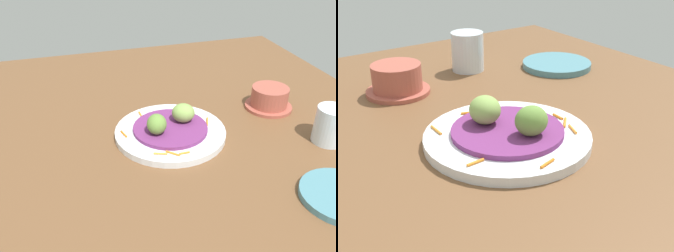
{
  "view_description": "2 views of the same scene",
  "coord_description": "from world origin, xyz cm",
  "views": [
    {
      "loc": [
        -73.31,
        23.12,
        46.88
      ],
      "look_at": [
        -6.58,
        2.89,
        5.25
      ],
      "focal_mm": 39.67,
      "sensor_mm": 36.0,
      "label": 1
    },
    {
      "loc": [
        29.28,
        51.7,
        33.79
      ],
      "look_at": [
        -5.15,
        2.09,
        4.81
      ],
      "focal_mm": 49.07,
      "sensor_mm": 36.0,
      "label": 2
    }
  ],
  "objects": [
    {
      "name": "table_surface",
      "position": [
        0.0,
        0.0,
        1.0
      ],
      "size": [
        110.0,
        110.0,
        2.0
      ],
      "primitive_type": "cube",
      "color": "brown",
      "rests_on": "ground"
    },
    {
      "name": "carrot_garnish",
      "position": [
        -6.51,
        2.47,
        3.69
      ],
      "size": [
        20.27,
        20.97,
        0.4
      ],
      "color": "orange",
      "rests_on": "main_plate"
    },
    {
      "name": "cabbage_bed",
      "position": [
        -5.48,
        2.01,
        3.89
      ],
      "size": [
        16.73,
        16.73,
        0.8
      ],
      "primitive_type": "cylinder",
      "color": "#702D6B",
      "rests_on": "main_plate"
    },
    {
      "name": "main_plate",
      "position": [
        -5.48,
        2.01,
        2.74
      ],
      "size": [
        24.88,
        24.88,
        1.49
      ],
      "primitive_type": "cylinder",
      "color": "silver",
      "rests_on": "table_surface"
    },
    {
      "name": "terracotta_bowl",
      "position": [
        0.45,
        -26.0,
        4.63
      ],
      "size": [
        11.88,
        11.88,
        5.68
      ],
      "color": "#A85142",
      "rests_on": "table_surface"
    },
    {
      "name": "guac_scoop_center",
      "position": [
        -7.09,
        5.57,
        6.49
      ],
      "size": [
        5.57,
        5.13,
        4.39
      ],
      "primitive_type": "ellipsoid",
      "rotation": [
        0.0,
        0.0,
        1.38
      ],
      "color": "olive",
      "rests_on": "cabbage_bed"
    },
    {
      "name": "water_glass",
      "position": [
        -17.76,
        -30.33,
        6.09
      ],
      "size": [
        6.82,
        6.82,
        8.18
      ],
      "primitive_type": "cylinder",
      "color": "silver",
      "rests_on": "table_surface"
    },
    {
      "name": "side_plate_small",
      "position": [
        -34.51,
        -20.81,
        2.65
      ],
      "size": [
        14.81,
        14.81,
        1.3
      ],
      "primitive_type": "cylinder",
      "color": "teal",
      "rests_on": "table_surface"
    },
    {
      "name": "guac_scoop_left",
      "position": [
        -3.86,
        -1.55,
        6.42
      ],
      "size": [
        6.46,
        6.67,
        4.26
      ],
      "primitive_type": "ellipsoid",
      "rotation": [
        0.0,
        0.0,
        5.87
      ],
      "color": "#84A851",
      "rests_on": "cabbage_bed"
    }
  ]
}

